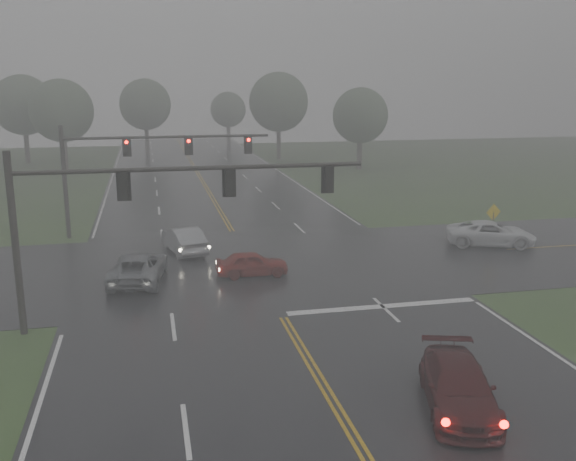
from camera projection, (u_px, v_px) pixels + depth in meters
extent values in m
cube|color=black|center=(259.00, 276.00, 32.24)|extent=(18.00, 160.00, 0.02)
cube|color=black|center=(252.00, 265.00, 34.15)|extent=(120.00, 14.00, 0.02)
cube|color=silver|center=(382.00, 307.00, 27.86)|extent=(8.50, 0.50, 0.01)
imported|color=#3A0A0B|center=(457.00, 409.00, 19.22)|extent=(3.24, 5.15, 1.39)
imported|color=maroon|center=(252.00, 276.00, 32.33)|extent=(3.63, 1.48, 1.23)
imported|color=#95989C|center=(184.00, 252.00, 36.71)|extent=(2.50, 4.70, 1.47)
imported|color=slate|center=(139.00, 282.00, 31.34)|extent=(3.12, 5.42, 1.42)
imported|color=white|center=(490.00, 245.00, 38.28)|extent=(5.66, 3.90, 1.44)
cylinder|color=black|center=(15.00, 245.00, 24.14)|extent=(0.28, 0.28, 7.10)
cylinder|color=black|center=(8.00, 172.00, 23.51)|extent=(0.18, 0.18, 0.79)
cylinder|color=black|center=(195.00, 168.00, 24.95)|extent=(13.59, 0.18, 0.18)
cube|color=black|center=(124.00, 186.00, 24.51)|extent=(0.34, 0.28, 1.04)
cube|color=black|center=(124.00, 185.00, 24.66)|extent=(0.54, 0.03, 1.23)
cube|color=black|center=(230.00, 182.00, 25.37)|extent=(0.34, 0.28, 1.04)
cube|color=black|center=(229.00, 182.00, 25.52)|extent=(0.54, 0.03, 1.23)
cube|color=black|center=(329.00, 179.00, 26.22)|extent=(0.34, 0.28, 1.04)
cube|color=black|center=(328.00, 178.00, 26.37)|extent=(0.54, 0.03, 1.23)
cylinder|color=black|center=(65.00, 183.00, 39.37)|extent=(0.27, 0.27, 6.99)
cylinder|color=black|center=(61.00, 138.00, 38.75)|extent=(0.17, 0.17, 0.78)
cylinder|color=black|center=(168.00, 137.00, 40.09)|extent=(12.70, 0.17, 0.17)
cube|color=black|center=(127.00, 147.00, 39.69)|extent=(0.33, 0.27, 1.02)
cube|color=black|center=(127.00, 147.00, 39.84)|extent=(0.53, 0.03, 1.21)
cylinder|color=#FF0C05|center=(126.00, 142.00, 39.47)|extent=(0.21, 0.06, 0.21)
cube|color=black|center=(189.00, 146.00, 40.49)|extent=(0.33, 0.27, 1.02)
cube|color=black|center=(189.00, 146.00, 40.64)|extent=(0.53, 0.03, 1.21)
cylinder|color=#FF0C05|center=(189.00, 141.00, 40.27)|extent=(0.21, 0.06, 0.21)
cube|color=black|center=(248.00, 145.00, 41.29)|extent=(0.33, 0.27, 1.02)
cube|color=black|center=(248.00, 144.00, 41.44)|extent=(0.53, 0.03, 1.21)
cylinder|color=#FF0C05|center=(249.00, 140.00, 41.07)|extent=(0.21, 0.06, 0.21)
cylinder|color=black|center=(493.00, 228.00, 38.50)|extent=(0.06, 0.06, 1.93)
cube|color=yellow|center=(493.00, 212.00, 38.30)|extent=(1.01, 0.17, 1.01)
cylinder|color=#2D221D|center=(65.00, 154.00, 69.37)|extent=(0.58, 0.58, 3.77)
sphere|color=#364C33|center=(62.00, 111.00, 68.32)|extent=(6.71, 6.71, 6.71)
cylinder|color=#2D221D|center=(279.00, 143.00, 79.88)|extent=(0.51, 0.51, 4.10)
sphere|color=#364C33|center=(279.00, 102.00, 78.74)|extent=(7.29, 7.29, 7.29)
cylinder|color=#2D221D|center=(147.00, 140.00, 86.07)|extent=(0.56, 0.56, 3.80)
sphere|color=#364C33|center=(145.00, 104.00, 85.02)|extent=(6.76, 6.76, 6.76)
cylinder|color=#2D221D|center=(359.00, 154.00, 71.22)|extent=(0.58, 0.58, 3.42)
sphere|color=#364C33|center=(360.00, 115.00, 70.27)|extent=(6.08, 6.08, 6.08)
cylinder|color=#2D221D|center=(27.00, 146.00, 76.28)|extent=(0.57, 0.57, 3.97)
sphere|color=#364C33|center=(23.00, 105.00, 75.17)|extent=(7.06, 7.06, 7.06)
cylinder|color=#2D221D|center=(229.00, 134.00, 99.62)|extent=(0.60, 0.60, 3.07)
sphere|color=#364C33|center=(228.00, 110.00, 98.77)|extent=(5.45, 5.45, 5.45)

